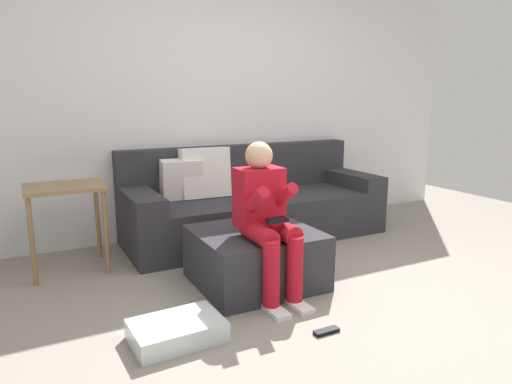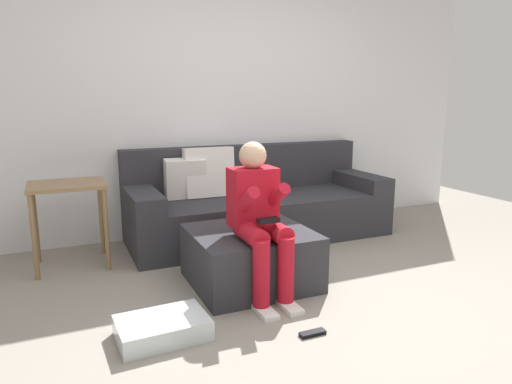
# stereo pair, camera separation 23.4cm
# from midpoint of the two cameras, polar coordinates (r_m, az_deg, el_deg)

# --- Properties ---
(ground_plane) EXTENTS (7.52, 7.52, 0.00)m
(ground_plane) POSITION_cam_midpoint_polar(r_m,az_deg,el_deg) (2.97, 13.07, -14.93)
(ground_plane) COLOR gray
(wall_back) EXTENTS (5.79, 0.10, 2.43)m
(wall_back) POSITION_cam_midpoint_polar(r_m,az_deg,el_deg) (4.58, -2.85, 10.43)
(wall_back) COLOR silver
(wall_back) RESTS_ON ground_plane
(couch_sectional) EXTENTS (2.43, 0.87, 0.87)m
(couch_sectional) POSITION_cam_midpoint_polar(r_m,az_deg,el_deg) (4.38, 1.45, -1.69)
(couch_sectional) COLOR #2D2D33
(couch_sectional) RESTS_ON ground_plane
(ottoman) EXTENTS (0.82, 0.78, 0.39)m
(ottoman) POSITION_cam_midpoint_polar(r_m,az_deg,el_deg) (3.31, 1.34, -8.08)
(ottoman) COLOR #2D2D33
(ottoman) RESTS_ON ground_plane
(person_seated) EXTENTS (0.31, 0.60, 1.03)m
(person_seated) POSITION_cam_midpoint_polar(r_m,az_deg,el_deg) (3.02, 2.62, -2.79)
(person_seated) COLOR red
(person_seated) RESTS_ON ground_plane
(storage_bin) EXTENTS (0.51, 0.36, 0.11)m
(storage_bin) POSITION_cam_midpoint_polar(r_m,az_deg,el_deg) (2.70, -8.99, -16.33)
(storage_bin) COLOR silver
(storage_bin) RESTS_ON ground_plane
(side_table) EXTENTS (0.56, 0.46, 0.67)m
(side_table) POSITION_cam_midpoint_polar(r_m,az_deg,el_deg) (3.79, -20.69, -0.66)
(side_table) COLOR olive
(side_table) RESTS_ON ground_plane
(remote_near_ottoman) EXTENTS (0.15, 0.05, 0.02)m
(remote_near_ottoman) POSITION_cam_midpoint_polar(r_m,az_deg,el_deg) (2.74, 9.57, -16.92)
(remote_near_ottoman) COLOR black
(remote_near_ottoman) RESTS_ON ground_plane
(remote_by_storage_bin) EXTENTS (0.18, 0.08, 0.02)m
(remote_by_storage_bin) POSITION_cam_midpoint_polar(r_m,az_deg,el_deg) (3.04, -1.90, -13.76)
(remote_by_storage_bin) COLOR black
(remote_by_storage_bin) RESTS_ON ground_plane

